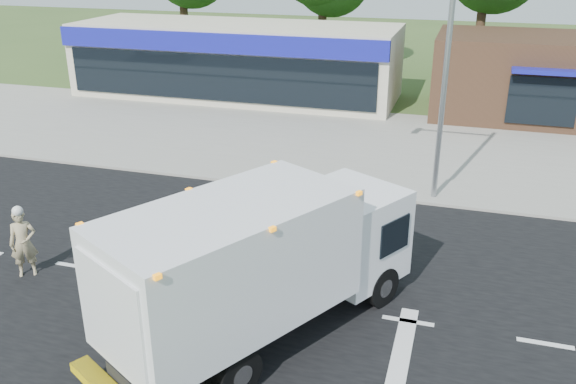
{
  "coord_description": "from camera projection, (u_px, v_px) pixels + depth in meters",
  "views": [
    {
      "loc": [
        3.77,
        -12.29,
        8.24
      ],
      "look_at": [
        -0.79,
        2.85,
        1.7
      ],
      "focal_mm": 38.0,
      "sensor_mm": 36.0,
      "label": 1
    }
  ],
  "objects": [
    {
      "name": "lane_markings",
      "position": [
        326.0,
        342.0,
        13.46
      ],
      "size": [
        55.2,
        7.0,
        0.01
      ],
      "color": "silver",
      "rests_on": "road_asphalt"
    },
    {
      "name": "emergency_worker",
      "position": [
        23.0,
        242.0,
        15.86
      ],
      "size": [
        0.82,
        0.76,
        1.99
      ],
      "rotation": [
        0.0,
        0.0,
        0.61
      ],
      "color": "tan",
      "rests_on": "ground"
    },
    {
      "name": "ground",
      "position": [
        285.0,
        301.0,
        15.03
      ],
      "size": [
        120.0,
        120.0,
        0.0
      ],
      "primitive_type": "plane",
      "color": "#385123",
      "rests_on": "ground"
    },
    {
      "name": "retail_strip_mall",
      "position": [
        236.0,
        60.0,
        34.29
      ],
      "size": [
        18.0,
        6.2,
        4.0
      ],
      "color": "beige",
      "rests_on": "ground"
    },
    {
      "name": "brown_storefront",
      "position": [
        539.0,
        77.0,
        30.08
      ],
      "size": [
        10.0,
        6.7,
        4.0
      ],
      "color": "#382316",
      "rests_on": "ground"
    },
    {
      "name": "parking_apron",
      "position": [
        376.0,
        138.0,
        27.41
      ],
      "size": [
        60.0,
        9.0,
        0.02
      ],
      "primitive_type": "cube",
      "color": "gray",
      "rests_on": "ground"
    },
    {
      "name": "traffic_signal_pole",
      "position": [
        426.0,
        54.0,
        19.24
      ],
      "size": [
        3.51,
        0.25,
        8.0
      ],
      "color": "gray",
      "rests_on": "ground"
    },
    {
      "name": "sidewalk",
      "position": [
        351.0,
        182.0,
        22.26
      ],
      "size": [
        60.0,
        2.4,
        0.12
      ],
      "primitive_type": "cube",
      "color": "gray",
      "rests_on": "ground"
    },
    {
      "name": "road_asphalt",
      "position": [
        285.0,
        301.0,
        15.02
      ],
      "size": [
        60.0,
        14.0,
        0.02
      ],
      "primitive_type": "cube",
      "color": "black",
      "rests_on": "ground"
    },
    {
      "name": "ems_box_truck",
      "position": [
        262.0,
        258.0,
        12.93
      ],
      "size": [
        5.91,
        8.0,
        3.47
      ],
      "rotation": [
        0.0,
        0.0,
        1.06
      ],
      "color": "black",
      "rests_on": "ground"
    }
  ]
}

